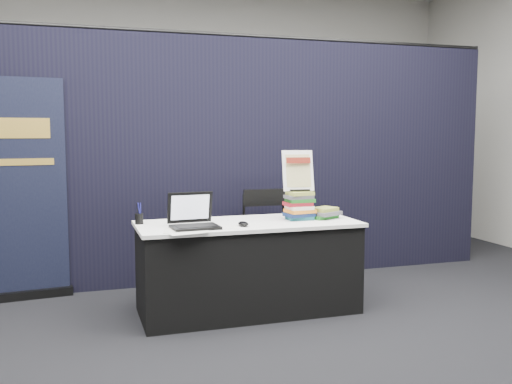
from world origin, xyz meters
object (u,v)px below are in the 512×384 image
object	(u,v)px
book_stack_short	(324,213)
pullup_banner	(20,202)
laptop	(194,220)
stacking_chair	(269,235)
book_stack_tall	(299,206)
display_table	(248,267)
info_sign	(298,171)

from	to	relation	value
book_stack_short	pullup_banner	distance (m)	2.66
laptop	stacking_chair	xyz separation A→B (m)	(0.87, 0.73, -0.29)
stacking_chair	book_stack_tall	bearing A→B (deg)	-83.91
display_table	laptop	distance (m)	0.66
display_table	pullup_banner	world-z (taller)	pullup_banner
display_table	laptop	size ratio (longest dim) A/B	4.87
pullup_banner	book_stack_short	bearing A→B (deg)	-27.07
laptop	book_stack_short	size ratio (longest dim) A/B	1.39
book_stack_tall	book_stack_short	distance (m)	0.24
stacking_chair	pullup_banner	bearing A→B (deg)	171.36
laptop	pullup_banner	bearing A→B (deg)	137.26
book_stack_short	stacking_chair	distance (m)	0.72
info_sign	book_stack_short	bearing A→B (deg)	-0.17
display_table	pullup_banner	xyz separation A→B (m)	(-1.80, 0.95, 0.49)
book_stack_short	info_sign	xyz separation A→B (m)	(-0.23, 0.03, 0.36)
pullup_banner	stacking_chair	xyz separation A→B (m)	(2.19, -0.36, -0.35)
info_sign	book_stack_tall	bearing A→B (deg)	-81.80
display_table	book_stack_tall	world-z (taller)	book_stack_tall
book_stack_tall	info_sign	size ratio (longest dim) A/B	0.67
book_stack_tall	stacking_chair	xyz separation A→B (m)	(-0.06, 0.60, -0.35)
book_stack_short	info_sign	size ratio (longest dim) A/B	0.75
book_stack_tall	stacking_chair	bearing A→B (deg)	95.44
book_stack_tall	info_sign	xyz separation A→B (m)	(-0.00, 0.03, 0.29)
book_stack_tall	book_stack_short	bearing A→B (deg)	-0.83
book_stack_short	pullup_banner	size ratio (longest dim) A/B	0.14
display_table	book_stack_tall	xyz separation A→B (m)	(0.45, -0.01, 0.49)
display_table	laptop	world-z (taller)	laptop
display_table	book_stack_tall	size ratio (longest dim) A/B	7.58
laptop	stacking_chair	bearing A→B (deg)	36.52
laptop	info_sign	size ratio (longest dim) A/B	1.04
book_stack_short	pullup_banner	xyz separation A→B (m)	(-2.48, 0.96, 0.07)
book_stack_tall	info_sign	distance (m)	0.29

